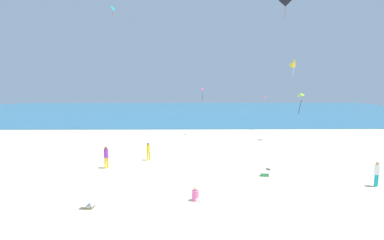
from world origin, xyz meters
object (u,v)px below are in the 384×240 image
object	(u,v)px
person_0	(377,172)
kite_magenta	(203,89)
kite_red	(265,96)
beach_chair_far_left	(90,203)
kite_black	(286,0)
person_2	(196,196)
person_1	(106,156)
kite_yellow	(294,63)
cooler_box	(265,174)
person_3	(148,150)
kite_lime	(300,95)
kite_teal	(112,9)

from	to	relation	value
person_0	kite_magenta	size ratio (longest dim) A/B	0.91
kite_red	beach_chair_far_left	bearing A→B (deg)	-122.50
person_0	kite_black	distance (m)	13.42
person_0	person_2	world-z (taller)	person_0
kite_red	kite_magenta	size ratio (longest dim) A/B	0.44
person_1	kite_yellow	world-z (taller)	kite_yellow
person_0	kite_red	xyz separation A→B (m)	(-0.76, 20.68, 3.65)
cooler_box	person_1	bearing A→B (deg)	170.20
person_0	person_1	xyz separation A→B (m)	(-16.68, 3.79, 0.05)
kite_magenta	kite_yellow	bearing A→B (deg)	-23.77
person_3	kite_magenta	bearing A→B (deg)	135.44
person_3	kite_lime	world-z (taller)	kite_lime
kite_magenta	kite_yellow	size ratio (longest dim) A/B	0.86
kite_magenta	kite_teal	xyz separation A→B (m)	(-11.56, 4.39, 10.33)
person_2	kite_magenta	distance (m)	20.04
person_0	kite_magenta	world-z (taller)	kite_magenta
cooler_box	kite_teal	distance (m)	29.34
person_0	kite_magenta	bearing A→B (deg)	2.40
person_1	person_3	distance (m)	3.38
person_1	person_2	bearing A→B (deg)	-1.77
person_1	kite_black	size ratio (longest dim) A/B	0.84
beach_chair_far_left	person_1	xyz separation A→B (m)	(-1.10, 6.37, 0.65)
cooler_box	kite_lime	size ratio (longest dim) A/B	0.36
person_2	kite_magenta	xyz separation A→B (m)	(1.34, 19.31, 5.20)
beach_chair_far_left	kite_teal	xyz separation A→B (m)	(-5.12, 24.43, 15.55)
kite_yellow	beach_chair_far_left	bearing A→B (deg)	-134.27
kite_lime	person_3	bearing A→B (deg)	165.69
kite_teal	cooler_box	bearing A→B (deg)	-53.43
person_1	person_2	xyz separation A→B (m)	(6.20, -5.64, -0.63)
kite_magenta	kite_red	bearing A→B (deg)	21.03
beach_chair_far_left	kite_yellow	distance (m)	23.73
kite_black	kite_teal	world-z (taller)	kite_teal
person_0	person_3	distance (m)	15.18
person_2	kite_teal	distance (m)	30.12
person_2	cooler_box	bearing A→B (deg)	68.63
person_0	person_1	bearing A→B (deg)	51.96
kite_red	kite_lime	size ratio (longest dim) A/B	0.50
kite_black	kite_lime	distance (m)	7.65
kite_red	kite_teal	distance (m)	22.95
kite_magenta	kite_yellow	distance (m)	10.38
person_1	kite_magenta	world-z (taller)	kite_magenta
kite_red	kite_lime	xyz separation A→B (m)	(-2.62, -17.54, 0.69)
kite_red	kite_lime	distance (m)	17.75
kite_red	kite_yellow	bearing A→B (deg)	-83.85
person_1	kite_red	size ratio (longest dim) A/B	2.18
person_1	kite_red	world-z (taller)	kite_red
person_3	kite_lime	size ratio (longest dim) A/B	0.98
kite_yellow	person_2	bearing A→B (deg)	-124.52
cooler_box	kite_lime	bearing A→B (deg)	25.42
kite_lime	cooler_box	bearing A→B (deg)	-154.58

